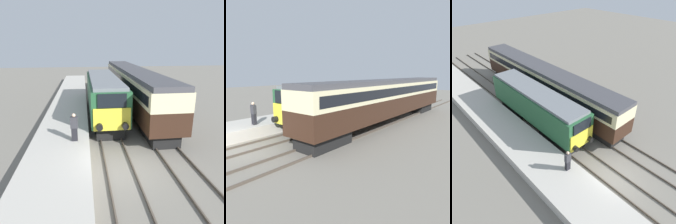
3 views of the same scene
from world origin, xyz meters
The scene contains 7 objects.
ground_plane centered at (0.00, 0.00, 0.00)m, with size 120.00×120.00×0.00m, color slate.
platform_left centered at (-3.30, 8.00, 0.43)m, with size 3.50×50.00×0.85m.
rails_near_track centered at (0.00, 5.00, 0.07)m, with size 1.51×60.00×0.14m.
rails_far_track centered at (3.40, 5.00, 0.07)m, with size 1.50×60.00×0.14m.
locomotive centered at (0.00, 9.52, 2.08)m, with size 2.70×12.58×3.77m.
passenger_carriage centered at (3.40, 12.77, 2.52)m, with size 2.75×21.97×4.13m.
person_on_platform centered at (-2.42, 2.46, 1.71)m, with size 0.44×0.26×1.73m.
Camera 1 is at (-1.75, -9.97, 6.40)m, focal length 35.00 mm.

